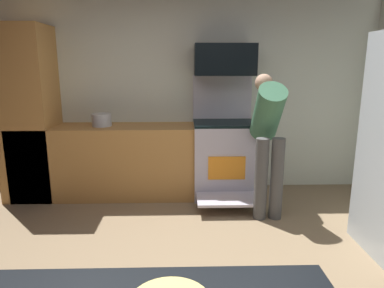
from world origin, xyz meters
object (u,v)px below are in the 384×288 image
(oven_range, at_px, (224,156))
(stock_pot, at_px, (102,120))
(person_cook, at_px, (268,133))
(microwave, at_px, (225,60))

(oven_range, height_order, stock_pot, oven_range)
(oven_range, xyz_separation_m, person_cook, (0.40, -0.59, 0.41))
(oven_range, relative_size, microwave, 2.04)
(microwave, height_order, person_cook, microwave)
(stock_pot, bearing_deg, microwave, 3.02)
(microwave, bearing_deg, stock_pot, -176.98)
(oven_range, height_order, microwave, microwave)
(person_cook, bearing_deg, stock_pot, 162.50)
(microwave, distance_m, stock_pot, 1.68)
(oven_range, xyz_separation_m, microwave, (0.00, 0.10, 1.19))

